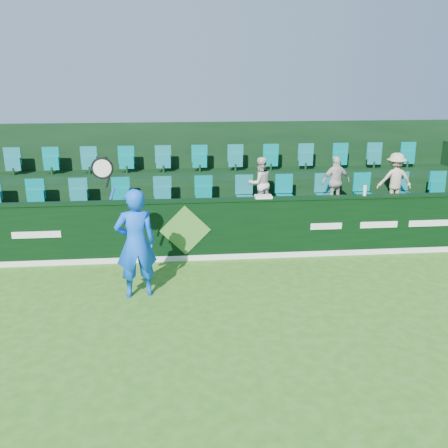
{
  "coord_description": "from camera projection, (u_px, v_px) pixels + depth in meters",
  "views": [
    {
      "loc": [
        -0.17,
        -6.33,
        3.93
      ],
      "look_at": [
        0.73,
        2.8,
        1.15
      ],
      "focal_mm": 40.0,
      "sensor_mm": 36.0,
      "label": 1
    }
  ],
  "objects": [
    {
      "name": "ground",
      "position": [
        193.0,
        358.0,
        7.18
      ],
      "size": [
        60.0,
        60.0,
        0.0
      ],
      "primitive_type": "plane",
      "color": "#2F6718",
      "rests_on": "ground"
    },
    {
      "name": "sponsor_hoarding",
      "position": [
        185.0,
        230.0,
        10.8
      ],
      "size": [
        16.0,
        0.25,
        1.35
      ],
      "color": "black",
      "rests_on": "ground"
    },
    {
      "name": "stand_tier_front",
      "position": [
        184.0,
        227.0,
        11.93
      ],
      "size": [
        16.0,
        2.0,
        0.8
      ],
      "primitive_type": "cube",
      "color": "black",
      "rests_on": "ground"
    },
    {
      "name": "stand_tier_back",
      "position": [
        183.0,
        198.0,
        13.66
      ],
      "size": [
        16.0,
        1.8,
        1.3
      ],
      "primitive_type": "cube",
      "color": "black",
      "rests_on": "ground"
    },
    {
      "name": "stand_rear",
      "position": [
        182.0,
        174.0,
        13.92
      ],
      "size": [
        16.0,
        4.1,
        2.6
      ],
      "color": "black",
      "rests_on": "ground"
    },
    {
      "name": "seat_row_front",
      "position": [
        183.0,
        195.0,
        12.1
      ],
      "size": [
        13.5,
        0.5,
        0.6
      ],
      "primitive_type": "cube",
      "color": "#146B71",
      "rests_on": "stand_tier_front"
    },
    {
      "name": "seat_row_back",
      "position": [
        182.0,
        162.0,
        13.67
      ],
      "size": [
        13.5,
        0.5,
        0.6
      ],
      "primitive_type": "cube",
      "color": "#146B71",
      "rests_on": "stand_tier_back"
    },
    {
      "name": "tennis_player",
      "position": [
        136.0,
        243.0,
        8.93
      ],
      "size": [
        1.13,
        0.61,
        2.64
      ],
      "color": "blue",
      "rests_on": "ground"
    },
    {
      "name": "spectator_left",
      "position": [
        260.0,
        183.0,
        11.82
      ],
      "size": [
        0.71,
        0.62,
        1.25
      ],
      "primitive_type": "imported",
      "rotation": [
        0.0,
        0.0,
        3.42
      ],
      "color": "silver",
      "rests_on": "stand_tier_front"
    },
    {
      "name": "spectator_middle",
      "position": [
        336.0,
        182.0,
        11.99
      ],
      "size": [
        0.78,
        0.43,
        1.25
      ],
      "primitive_type": "imported",
      "rotation": [
        0.0,
        0.0,
        3.32
      ],
      "color": "beige",
      "rests_on": "stand_tier_front"
    },
    {
      "name": "spectator_right",
      "position": [
        395.0,
        180.0,
        12.12
      ],
      "size": [
        0.87,
        0.54,
        1.3
      ],
      "primitive_type": "imported",
      "rotation": [
        0.0,
        0.0,
        3.07
      ],
      "color": "#C5AB8A",
      "rests_on": "stand_tier_front"
    },
    {
      "name": "towel",
      "position": [
        263.0,
        197.0,
        10.75
      ],
      "size": [
        0.36,
        0.24,
        0.05
      ],
      "primitive_type": "cube",
      "color": "silver",
      "rests_on": "sponsor_hoarding"
    },
    {
      "name": "drinks_bottle",
      "position": [
        365.0,
        190.0,
        10.94
      ],
      "size": [
        0.07,
        0.07,
        0.23
      ],
      "primitive_type": "cylinder",
      "color": "white",
      "rests_on": "sponsor_hoarding"
    }
  ]
}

